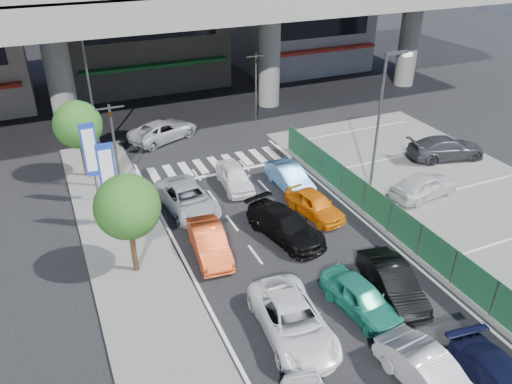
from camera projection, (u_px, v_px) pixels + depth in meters
name	position (u px, v px, depth m)	size (l,w,h in m)	color
ground	(316.00, 283.00, 21.76)	(120.00, 120.00, 0.00)	black
parking_lot	(474.00, 208.00, 27.22)	(12.00, 28.00, 0.06)	#5A5A57
sidewalk_left	(137.00, 270.00, 22.45)	(4.00, 30.00, 0.12)	#5A5A57
fence_run	(403.00, 228.00, 23.98)	(0.16, 22.00, 1.80)	#205D37
expressway	(167.00, 0.00, 35.03)	(64.00, 14.00, 10.75)	slate
building_east	(299.00, 6.00, 49.98)	(12.00, 10.90, 12.00)	gray
traffic_light_left	(112.00, 127.00, 27.22)	(1.60, 1.24, 5.20)	#595B60
traffic_light_right	(256.00, 70.00, 36.93)	(1.60, 1.24, 5.20)	#595B60
street_lamp_right	(382.00, 113.00, 26.74)	(1.65, 0.22, 8.00)	#595B60
street_lamp_left	(92.00, 82.00, 31.55)	(1.65, 0.22, 8.00)	#595B60
signboard_near	(108.00, 175.00, 24.10)	(0.80, 0.14, 4.70)	#595B60
signboard_far	(91.00, 152.00, 26.35)	(0.80, 0.14, 4.70)	#595B60
tree_near	(127.00, 207.00, 20.82)	(2.80, 2.80, 4.80)	#382314
tree_far	(78.00, 125.00, 28.92)	(2.80, 2.80, 4.80)	#382314
hatch_white_back_mid	(431.00, 376.00, 16.55)	(1.46, 4.19, 1.38)	silver
sedan_white_mid_left	(293.00, 321.00, 18.79)	(2.29, 4.97, 1.38)	white
taxi_teal_mid	(361.00, 298.00, 19.95)	(1.58, 3.93, 1.34)	#238D73
hatch_black_mid_right	(392.00, 282.00, 20.78)	(1.46, 4.19, 1.38)	black
taxi_orange_left	(209.00, 242.00, 23.30)	(1.42, 4.08, 1.34)	#F95422
sedan_black_mid	(285.00, 225.00, 24.55)	(1.93, 4.76, 1.38)	black
taxi_orange_right	(315.00, 204.00, 26.39)	(1.54, 3.83, 1.31)	orange
wagon_silver_front_left	(188.00, 199.00, 26.82)	(2.29, 4.97, 1.38)	#BABCC3
sedan_white_front_mid	(235.00, 177.00, 29.10)	(1.57, 3.91, 1.33)	white
kei_truck_front_right	(290.00, 178.00, 29.00)	(1.42, 4.08, 1.34)	#5FA1E5
crossing_wagon_silver	(163.00, 130.00, 35.23)	(2.34, 5.09, 1.41)	#AFB0B7
parked_sedan_white	(424.00, 185.00, 27.97)	(1.68, 4.17, 1.42)	silver
parked_sedan_dgrey	(446.00, 148.00, 32.38)	(2.04, 5.02, 1.46)	#34343A
traffic_cone	(363.00, 195.00, 27.71)	(0.40, 0.40, 0.78)	#E9540C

